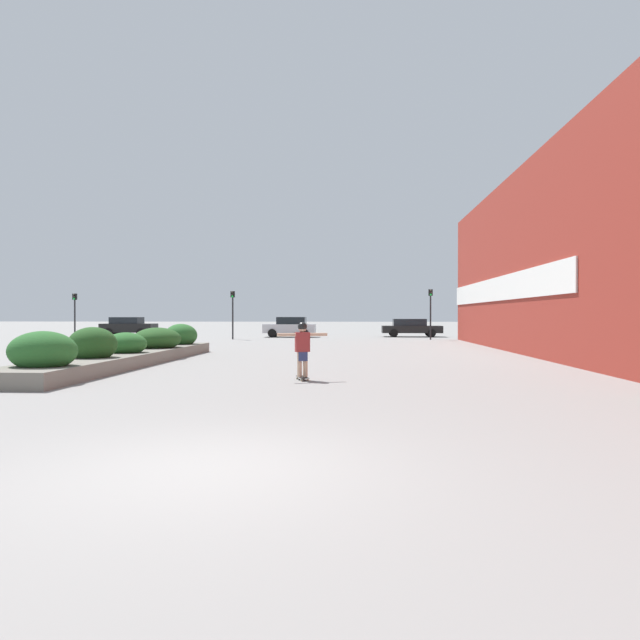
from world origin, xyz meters
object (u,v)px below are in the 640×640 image
object	(u,v)px
car_center_right	(128,326)
traffic_light_far_left	(75,308)
skateboarder	(302,344)
traffic_light_left	(233,306)
car_center_left	(290,327)
car_rightmost	(567,327)
car_leftmost	(411,327)
traffic_light_right	(431,305)
skateboard	(302,378)

from	to	relation	value
car_center_right	traffic_light_far_left	xyz separation A→B (m)	(-2.11, -4.67, 1.44)
skateboarder	traffic_light_left	world-z (taller)	traffic_light_left
skateboarder	traffic_light_left	distance (m)	26.39
car_center_left	car_rightmost	size ratio (longest dim) A/B	0.91
car_leftmost	traffic_light_right	size ratio (longest dim) A/B	1.34
skateboarder	car_center_right	distance (m)	34.66
skateboarder	traffic_light_far_left	size ratio (longest dim) A/B	0.44
car_center_right	skateboarder	bearing A→B (deg)	29.58
traffic_light_right	skateboarder	bearing A→B (deg)	-104.52
traffic_light_right	traffic_light_far_left	distance (m)	25.85
traffic_light_right	car_center_left	bearing A→B (deg)	157.75
car_center_right	traffic_light_far_left	world-z (taller)	traffic_light_far_left
skateboard	car_center_right	world-z (taller)	car_center_right
car_leftmost	traffic_light_far_left	xyz separation A→B (m)	(-24.99, -5.66, 1.52)
car_leftmost	car_center_left	size ratio (longest dim) A/B	1.17
skateboard	car_rightmost	world-z (taller)	car_rightmost
skateboard	skateboarder	distance (m)	0.90
traffic_light_far_left	car_center_right	bearing A→B (deg)	65.69
traffic_light_left	traffic_light_right	xyz separation A→B (m)	(14.07, 0.32, 0.06)
traffic_light_left	traffic_light_far_left	xyz separation A→B (m)	(-11.77, 0.19, -0.08)
skateboard	traffic_light_left	world-z (taller)	traffic_light_left
skateboard	traffic_light_left	size ratio (longest dim) A/B	0.21
skateboarder	car_rightmost	world-z (taller)	car_rightmost
traffic_light_right	skateboard	bearing A→B (deg)	-104.52
car_leftmost	traffic_light_far_left	distance (m)	25.67
traffic_light_far_left	car_leftmost	bearing A→B (deg)	12.77
traffic_light_left	traffic_light_far_left	size ratio (longest dim) A/B	1.04
skateboarder	car_rightmost	distance (m)	35.57
traffic_light_left	car_center_right	bearing A→B (deg)	153.29
skateboarder	car_center_left	world-z (taller)	car_center_left
skateboard	traffic_light_right	bearing A→B (deg)	56.54
traffic_light_right	traffic_light_far_left	size ratio (longest dim) A/B	1.07
car_rightmost	traffic_light_far_left	world-z (taller)	traffic_light_far_left
car_center_right	traffic_light_left	bearing A→B (deg)	63.29
car_leftmost	car_center_left	distance (m)	9.71
traffic_light_left	car_rightmost	bearing A→B (deg)	12.26
car_center_left	car_rightmost	bearing A→B (deg)	-87.66
car_rightmost	car_leftmost	bearing A→B (deg)	88.30
traffic_light_right	car_leftmost	bearing A→B (deg)	98.78
car_leftmost	traffic_light_far_left	bearing A→B (deg)	-77.23
traffic_light_far_left	car_rightmost	bearing A→B (deg)	8.15
car_center_left	traffic_light_right	xyz separation A→B (m)	(10.48, -4.29, 1.59)
car_center_right	traffic_light_right	world-z (taller)	traffic_light_right
car_leftmost	car_center_right	bearing A→B (deg)	-87.52
skateboarder	car_center_right	xyz separation A→B (m)	(-17.11, 30.14, -0.13)
car_leftmost	traffic_light_far_left	size ratio (longest dim) A/B	1.43
car_leftmost	traffic_light_right	distance (m)	5.84
car_center_right	car_rightmost	bearing A→B (deg)	91.04
car_rightmost	car_center_right	bearing A→B (deg)	91.04
car_center_right	skateboard	bearing A→B (deg)	29.58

